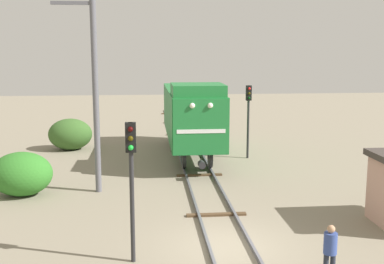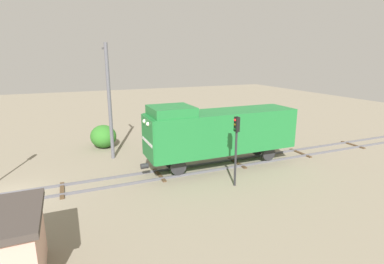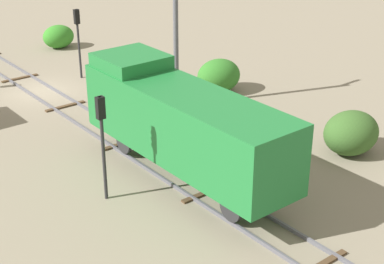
% 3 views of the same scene
% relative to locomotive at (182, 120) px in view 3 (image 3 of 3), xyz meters
% --- Properties ---
extents(ground_plane, '(111.30, 111.30, 0.00)m').
position_rel_locomotive_xyz_m(ground_plane, '(0.00, -13.86, -2.77)').
color(ground_plane, gray).
extents(railway_track, '(2.40, 74.20, 0.16)m').
position_rel_locomotive_xyz_m(railway_track, '(0.00, -13.86, -2.70)').
color(railway_track, '#595960').
rests_on(railway_track, ground).
extents(locomotive, '(2.90, 11.60, 4.60)m').
position_rel_locomotive_xyz_m(locomotive, '(0.00, 0.00, 0.00)').
color(locomotive, '#1E7233').
rests_on(locomotive, railway_track).
extents(traffic_signal_near, '(0.32, 0.34, 4.41)m').
position_rel_locomotive_xyz_m(traffic_signal_near, '(-3.20, -14.70, 0.28)').
color(traffic_signal_near, '#262628').
rests_on(traffic_signal_near, ground).
extents(traffic_signal_mid, '(0.32, 0.34, 4.44)m').
position_rel_locomotive_xyz_m(traffic_signal_mid, '(3.40, -0.67, 0.30)').
color(traffic_signal_mid, '#262628').
rests_on(traffic_signal_mid, ground).
extents(catenary_mast, '(1.94, 0.28, 8.96)m').
position_rel_locomotive_xyz_m(catenary_mast, '(-5.06, -6.95, 1.96)').
color(catenary_mast, '#595960').
rests_on(catenary_mast, ground).
extents(bush_near, '(2.85, 2.33, 2.07)m').
position_rel_locomotive_xyz_m(bush_near, '(-7.76, 2.91, -1.74)').
color(bush_near, '#375E26').
rests_on(bush_near, ground).
extents(bush_mid, '(2.76, 2.26, 2.01)m').
position_rel_locomotive_xyz_m(bush_mid, '(-8.39, -7.24, -1.77)').
color(bush_mid, '#307426').
rests_on(bush_mid, ground).
extents(bush_far, '(2.35, 1.92, 1.71)m').
position_rel_locomotive_xyz_m(bush_far, '(-5.28, -21.83, -1.92)').
color(bush_far, '#338226').
rests_on(bush_far, ground).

